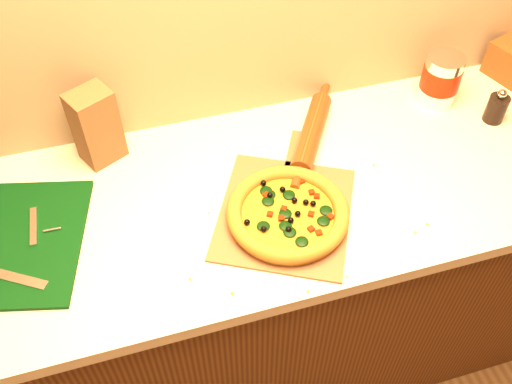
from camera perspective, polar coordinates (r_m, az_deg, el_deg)
name	(u,v)px	position (r m, az deg, el deg)	size (l,w,h in m)	color
cabinet	(261,286)	(1.88, 0.52, -9.37)	(2.80, 0.65, 0.86)	#451F0E
countertop	(262,196)	(1.52, 0.63, -0.37)	(2.84, 0.68, 0.04)	beige
pizza_peel	(286,209)	(1.46, 2.99, -1.71)	(0.46, 0.52, 0.01)	brown
pizza	(288,213)	(1.42, 3.19, -2.15)	(0.31, 0.31, 0.04)	#A56929
cutting_board	(25,242)	(1.50, -22.13, -4.69)	(0.35, 0.43, 0.03)	#05310B
pepper_grinder	(497,108)	(1.81, 22.92, 7.76)	(0.06, 0.06, 0.11)	black
rolling_pin	(312,133)	(1.62, 5.58, 5.90)	(0.25, 0.38, 0.06)	#58270F
coffee_canister	(441,79)	(1.80, 17.99, 10.73)	(0.11, 0.11, 0.16)	silver
paper_bag	(96,126)	(1.58, -15.70, 6.34)	(0.11, 0.09, 0.22)	brown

